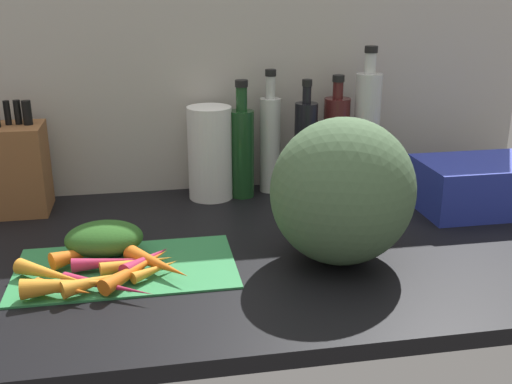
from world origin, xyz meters
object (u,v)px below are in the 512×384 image
at_px(bottle_3, 336,143).
at_px(dish_rack, 479,186).
at_px(cutting_board, 126,267).
at_px(winter_squash, 343,192).
at_px(carrot_8, 137,268).
at_px(carrot_2, 81,253).
at_px(paper_towel_roll, 211,153).
at_px(carrot_0, 156,269).
at_px(carrot_4, 158,264).
at_px(bottle_0, 242,150).
at_px(carrot_5, 96,281).
at_px(bottle_2, 305,147).
at_px(carrot_10, 147,260).
at_px(carrot_6, 108,286).
at_px(carrot_11, 113,262).
at_px(bottle_4, 366,130).
at_px(carrot_9, 137,263).
at_px(knife_block, 19,168).
at_px(carrot_3, 64,289).
at_px(bottle_1, 270,142).
at_px(carrot_7, 51,274).
at_px(carrot_1, 67,285).

height_order(bottle_3, dish_rack, bottle_3).
bearing_deg(cutting_board, winter_squash, -4.75).
height_order(carrot_8, bottle_3, bottle_3).
bearing_deg(bottle_3, carrot_2, -150.06).
bearing_deg(paper_towel_roll, winter_squash, -63.74).
relative_size(carrot_0, carrot_8, 0.57).
bearing_deg(carrot_8, cutting_board, 114.85).
distance_m(carrot_4, bottle_0, 0.48).
xyz_separation_m(carrot_0, carrot_2, (-0.14, 0.08, 0.01)).
xyz_separation_m(carrot_5, bottle_0, (0.33, 0.46, 0.10)).
bearing_deg(bottle_2, carrot_10, -136.71).
relative_size(carrot_6, carrot_8, 1.02).
relative_size(carrot_0, carrot_4, 0.64).
height_order(carrot_5, carrot_11, carrot_5).
bearing_deg(bottle_4, carrot_9, -146.26).
relative_size(carrot_4, knife_block, 0.60).
bearing_deg(carrot_11, dish_rack, 12.53).
bearing_deg(bottle_2, carrot_6, -135.50).
xyz_separation_m(carrot_11, dish_rack, (0.83, 0.19, 0.04)).
xyz_separation_m(cutting_board, carrot_4, (0.06, -0.04, 0.02)).
bearing_deg(bottle_2, knife_block, -179.71).
relative_size(carrot_4, bottle_4, 0.43).
xyz_separation_m(carrot_3, carrot_6, (0.07, 0.00, -0.00)).
xyz_separation_m(paper_towel_roll, dish_rack, (0.61, -0.20, -0.06)).
relative_size(bottle_1, bottle_2, 1.07).
xyz_separation_m(cutting_board, paper_towel_roll, (0.21, 0.37, 0.11)).
bearing_deg(bottle_4, bottle_2, 179.54).
distance_m(carrot_7, bottle_2, 0.70).
distance_m(carrot_3, knife_block, 0.49).
xyz_separation_m(carrot_0, paper_towel_roll, (0.15, 0.42, 0.10)).
relative_size(carrot_5, carrot_10, 0.98).
bearing_deg(bottle_1, bottle_3, -6.80).
bearing_deg(carrot_4, paper_towel_roll, 70.45).
bearing_deg(carrot_0, bottle_2, 46.90).
relative_size(carrot_0, carrot_5, 0.85).
bearing_deg(carrot_6, carrot_10, 50.80).
relative_size(carrot_0, bottle_0, 0.34).
height_order(carrot_2, carrot_5, carrot_2).
height_order(carrot_3, carrot_9, same).
relative_size(carrot_3, carrot_10, 0.87).
height_order(carrot_3, winter_squash, winter_squash).
xyz_separation_m(carrot_9, bottle_3, (0.50, 0.40, 0.10)).
relative_size(paper_towel_roll, bottle_2, 0.79).
height_order(carrot_2, carrot_11, carrot_2).
distance_m(carrot_8, bottle_2, 0.59).
bearing_deg(carrot_4, carrot_6, -145.58).
xyz_separation_m(cutting_board, dish_rack, (0.81, 0.17, 0.06)).
bearing_deg(carrot_4, bottle_2, 46.41).
relative_size(carrot_1, carrot_6, 0.83).
xyz_separation_m(carrot_8, dish_rack, (0.79, 0.22, 0.04)).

